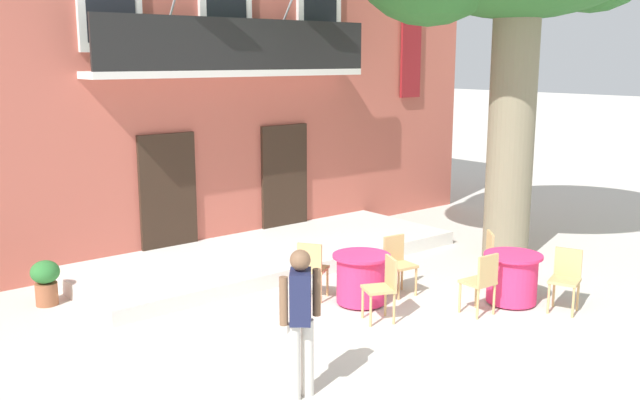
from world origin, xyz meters
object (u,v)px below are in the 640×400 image
cafe_chair_near_tree_2 (398,261)px  cafe_table_middle (512,278)px  cafe_table_near_tree (361,278)px  cafe_chair_near_tree_0 (312,266)px  cafe_chair_middle_0 (482,279)px  ground_planter_left (46,280)px  cafe_chair_middle_1 (566,276)px  pedestrian_near_entrance (301,315)px  cafe_chair_middle_2 (496,255)px  cafe_chair_near_tree_1 (384,284)px

cafe_chair_near_tree_2 → cafe_table_middle: 1.73m
cafe_table_near_tree → cafe_chair_near_tree_0: cafe_chair_near_tree_0 is taller
cafe_chair_middle_0 → ground_planter_left: cafe_chair_middle_0 is taller
cafe_chair_middle_1 → pedestrian_near_entrance: bearing=176.2°
cafe_chair_near_tree_2 → pedestrian_near_entrance: bearing=-151.6°
cafe_table_near_tree → cafe_chair_middle_2: size_ratio=0.95×
cafe_chair_near_tree_0 → pedestrian_near_entrance: 3.17m
ground_planter_left → pedestrian_near_entrance: 4.88m
cafe_chair_near_tree_1 → cafe_chair_middle_0: bearing=-30.4°
pedestrian_near_entrance → cafe_table_near_tree: bearing=35.2°
cafe_chair_middle_1 → ground_planter_left: 7.62m
cafe_table_near_tree → cafe_chair_near_tree_2: bearing=-1.0°
cafe_chair_middle_2 → ground_planter_left: (-5.83, 3.73, -0.15)m
cafe_table_middle → pedestrian_near_entrance: 4.33m
cafe_chair_middle_2 → cafe_chair_middle_0: bearing=-151.5°
cafe_table_near_tree → cafe_chair_near_tree_1: cafe_chair_near_tree_1 is taller
cafe_chair_near_tree_1 → cafe_chair_near_tree_2: 1.22m
cafe_chair_near_tree_1 → pedestrian_near_entrance: size_ratio=0.55×
cafe_chair_middle_1 → ground_planter_left: (-5.73, 5.02, -0.15)m
cafe_chair_middle_2 → pedestrian_near_entrance: 4.82m
cafe_chair_near_tree_0 → ground_planter_left: (-3.18, 2.34, -0.15)m
cafe_chair_near_tree_1 → cafe_table_middle: cafe_chair_near_tree_1 is taller
cafe_table_middle → pedestrian_near_entrance: size_ratio=0.52×
cafe_chair_near_tree_2 → pedestrian_near_entrance: pedestrian_near_entrance is taller
cafe_table_middle → cafe_chair_middle_1: cafe_chair_middle_1 is taller
cafe_chair_near_tree_0 → cafe_chair_near_tree_2: 1.36m
cafe_chair_near_tree_0 → ground_planter_left: bearing=143.6°
pedestrian_near_entrance → cafe_chair_near_tree_1: bearing=25.0°
cafe_chair_middle_2 → cafe_table_middle: bearing=-124.7°
cafe_chair_near_tree_0 → cafe_chair_near_tree_2: size_ratio=1.00×
cafe_chair_middle_0 → ground_planter_left: size_ratio=1.34×
cafe_chair_middle_0 → cafe_chair_middle_1: 1.27m
cafe_chair_middle_0 → cafe_chair_middle_2: same height
cafe_chair_middle_2 → ground_planter_left: 6.92m
cafe_table_middle → cafe_chair_middle_0: cafe_chair_middle_0 is taller
cafe_chair_middle_0 → ground_planter_left: bearing=136.8°
cafe_table_middle → cafe_chair_near_tree_2: bearing=125.3°
cafe_chair_near_tree_0 → cafe_table_near_tree: bearing=-51.4°
cafe_chair_near_tree_0 → cafe_chair_middle_1: (2.55, -2.68, 0.00)m
cafe_table_near_tree → cafe_chair_near_tree_1: (-0.24, -0.72, 0.14)m
cafe_chair_near_tree_2 → cafe_table_middle: bearing=-54.7°
cafe_chair_near_tree_0 → cafe_chair_near_tree_2: same height
pedestrian_near_entrance → cafe_chair_middle_2: bearing=11.9°
cafe_table_near_tree → cafe_chair_near_tree_0: (-0.47, 0.59, 0.14)m
cafe_chair_near_tree_1 → cafe_table_middle: 2.11m
cafe_chair_middle_0 → cafe_chair_middle_1: same height
cafe_table_near_tree → pedestrian_near_entrance: 3.14m
cafe_table_near_tree → cafe_chair_middle_1: (2.08, -2.09, 0.14)m
cafe_chair_near_tree_1 → cafe_chair_middle_2: size_ratio=1.00×
pedestrian_near_entrance → cafe_chair_near_tree_0: bearing=49.1°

